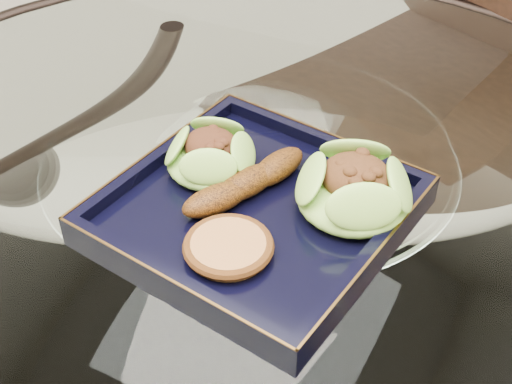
% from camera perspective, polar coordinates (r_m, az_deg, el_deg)
% --- Properties ---
extents(dining_table, '(1.13, 1.13, 0.77)m').
position_cam_1_polar(dining_table, '(0.88, -0.42, -7.83)').
color(dining_table, white).
rests_on(dining_table, ground).
extents(dining_chair, '(0.49, 0.49, 0.87)m').
position_cam_1_polar(dining_chair, '(1.26, 12.21, 1.62)').
color(dining_chair, '#331C11').
rests_on(dining_chair, ground).
extents(navy_plate, '(0.30, 0.30, 0.02)m').
position_cam_1_polar(navy_plate, '(0.72, 0.00, -1.83)').
color(navy_plate, black).
rests_on(navy_plate, dining_table).
extents(lettuce_wrap_left, '(0.10, 0.10, 0.03)m').
position_cam_1_polar(lettuce_wrap_left, '(0.75, -3.66, 2.78)').
color(lettuce_wrap_left, '#67AB31').
rests_on(lettuce_wrap_left, navy_plate).
extents(lettuce_wrap_right, '(0.12, 0.12, 0.04)m').
position_cam_1_polar(lettuce_wrap_right, '(0.70, 7.82, 0.01)').
color(lettuce_wrap_right, '#6FAF32').
rests_on(lettuce_wrap_right, navy_plate).
extents(roasted_plantain, '(0.08, 0.15, 0.03)m').
position_cam_1_polar(roasted_plantain, '(0.72, -0.69, 0.76)').
color(roasted_plantain, '#63320A').
rests_on(roasted_plantain, navy_plate).
extents(crumb_patty, '(0.09, 0.09, 0.01)m').
position_cam_1_polar(crumb_patty, '(0.66, -2.22, -4.48)').
color(crumb_patty, '#BB753E').
rests_on(crumb_patty, navy_plate).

